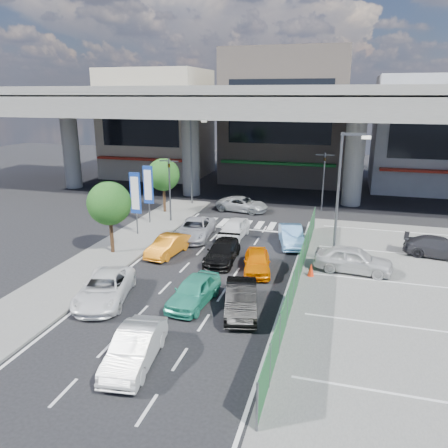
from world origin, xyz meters
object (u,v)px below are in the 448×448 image
(wagon_silver_front_left, at_px, (195,229))
(traffic_cone, at_px, (311,270))
(parked_sedan_white, at_px, (353,259))
(street_lamp_right, at_px, (341,189))
(taxi_orange_right, at_px, (257,261))
(parked_sedan_dgrey, at_px, (440,248))
(tree_near, at_px, (109,204))
(street_lamp_left, at_px, (193,154))
(sedan_white_mid_left, at_px, (105,288))
(traffic_light_right, at_px, (324,167))
(tree_far, at_px, (163,175))
(hatch_white_back_mid, at_px, (135,348))
(taxi_orange_left, at_px, (168,246))
(crossing_wagon_silver, at_px, (242,204))
(hatch_black_mid_right, at_px, (241,299))
(taxi_teal_mid, at_px, (194,291))
(traffic_light_left, at_px, (169,174))
(sedan_white_front_mid, at_px, (234,229))
(signboard_near, at_px, (135,195))
(kei_truck_front_right, at_px, (291,236))
(signboard_far, at_px, (148,187))

(wagon_silver_front_left, xyz_separation_m, traffic_cone, (8.72, -4.88, -0.25))
(parked_sedan_white, bearing_deg, street_lamp_right, 49.82)
(taxi_orange_right, xyz_separation_m, parked_sedan_dgrey, (10.78, 5.40, 0.05))
(tree_near, xyz_separation_m, wagon_silver_front_left, (4.13, 4.55, -2.70))
(parked_sedan_dgrey, xyz_separation_m, traffic_cone, (-7.66, -5.29, -0.26))
(street_lamp_left, bearing_deg, sedan_white_mid_left, -83.17)
(traffic_light_right, xyz_separation_m, tree_near, (-12.50, -15.00, -0.55))
(tree_far, bearing_deg, sedan_white_mid_left, -76.89)
(tree_near, xyz_separation_m, taxi_orange_right, (9.74, -0.44, -2.74))
(hatch_white_back_mid, bearing_deg, street_lamp_left, 97.39)
(street_lamp_right, height_order, street_lamp_left, same)
(parked_sedan_dgrey, bearing_deg, parked_sedan_white, 135.98)
(street_lamp_left, distance_m, taxi_orange_left, 14.15)
(tree_near, height_order, parked_sedan_white, tree_near)
(taxi_orange_right, bearing_deg, crossing_wagon_silver, 95.39)
(hatch_black_mid_right, height_order, taxi_orange_right, hatch_black_mid_right)
(sedan_white_mid_left, distance_m, taxi_teal_mid, 4.53)
(wagon_silver_front_left, height_order, parked_sedan_dgrey, wagon_silver_front_left)
(traffic_light_left, relative_size, crossing_wagon_silver, 1.13)
(crossing_wagon_silver, bearing_deg, sedan_white_front_mid, -162.10)
(taxi_orange_left, bearing_deg, traffic_cone, 1.73)
(taxi_orange_left, distance_m, crossing_wagon_silver, 12.25)
(signboard_near, xyz_separation_m, taxi_teal_mid, (7.74, -9.31, -2.37))
(signboard_near, height_order, taxi_orange_left, signboard_near)
(signboard_near, distance_m, wagon_silver_front_left, 4.97)
(tree_near, distance_m, kei_truck_front_right, 12.37)
(sedan_white_mid_left, bearing_deg, street_lamp_right, 22.18)
(taxi_orange_right, height_order, parked_sedan_white, parked_sedan_white)
(tree_near, distance_m, parked_sedan_white, 15.41)
(parked_sedan_white, distance_m, parked_sedan_dgrey, 6.67)
(taxi_orange_right, bearing_deg, hatch_white_back_mid, -116.27)
(tree_far, height_order, sedan_white_front_mid, tree_far)
(sedan_white_mid_left, height_order, taxi_orange_left, sedan_white_mid_left)
(kei_truck_front_right, bearing_deg, street_lamp_left, 124.85)
(kei_truck_front_right, bearing_deg, hatch_white_back_mid, -118.16)
(signboard_far, bearing_deg, wagon_silver_front_left, -27.34)
(taxi_orange_right, distance_m, parked_sedan_dgrey, 12.06)
(taxi_orange_left, bearing_deg, parked_sedan_dgrey, 22.46)
(kei_truck_front_right, relative_size, crossing_wagon_silver, 0.90)
(hatch_black_mid_right, relative_size, wagon_silver_front_left, 0.84)
(traffic_cone, bearing_deg, signboard_far, 151.43)
(signboard_far, relative_size, wagon_silver_front_left, 0.95)
(street_lamp_left, distance_m, signboard_far, 7.32)
(traffic_light_right, relative_size, street_lamp_right, 0.65)
(taxi_teal_mid, xyz_separation_m, traffic_cone, (5.32, 4.98, -0.25))
(hatch_black_mid_right, distance_m, sedan_white_front_mid, 11.33)
(street_lamp_right, distance_m, crossing_wagon_silver, 14.39)
(hatch_white_back_mid, bearing_deg, signboard_far, 106.28)
(hatch_black_mid_right, bearing_deg, hatch_white_back_mid, -132.60)
(parked_sedan_white, relative_size, parked_sedan_dgrey, 1.01)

